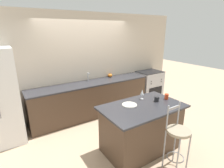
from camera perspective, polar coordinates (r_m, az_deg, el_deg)
ground_plane at (r=4.69m, az=-4.28°, el=-11.56°), size 18.00×18.00×0.00m
wall_back at (r=4.80m, az=-8.52°, el=6.20°), size 6.00×0.07×2.70m
back_counter at (r=4.78m, az=-6.50°, el=-4.79°), size 3.27×0.66×0.94m
sink_faucet at (r=4.76m, az=-7.79°, el=2.74°), size 0.02×0.13×0.22m
kitchen_island at (r=3.50m, az=9.56°, el=-13.88°), size 1.55×0.93×0.92m
oven_range at (r=5.92m, az=11.96°, el=-0.52°), size 0.78×0.62×0.97m
bar_stool_near at (r=3.12m, az=20.56°, el=-15.93°), size 0.37×0.37×1.15m
dinner_plate at (r=3.29m, az=5.73°, el=-6.70°), size 0.28×0.28×0.02m
wine_glass at (r=3.56m, az=9.82°, el=-2.70°), size 0.07×0.07×0.20m
coffee_mug at (r=3.53m, az=14.39°, el=-4.75°), size 0.12×0.09×0.10m
tumbler_cup at (r=3.70m, az=17.37°, el=-3.89°), size 0.08×0.08×0.11m
pumpkin_decoration at (r=5.09m, az=-0.63°, el=2.86°), size 0.13×0.13×0.12m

